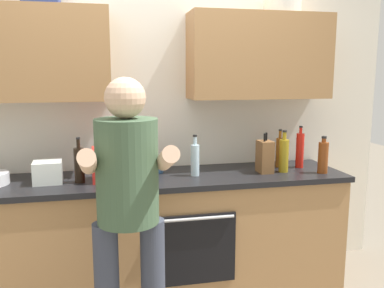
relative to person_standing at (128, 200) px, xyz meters
name	(u,v)px	position (x,y,z in m)	size (l,w,h in m)	color
back_wall_unit	(150,94)	(0.24, 0.98, 0.53)	(4.00, 0.38, 2.50)	silver
counter	(157,235)	(0.24, 0.71, -0.51)	(2.84, 0.67, 0.90)	#A37547
person_standing	(128,200)	(0.00, 0.00, 0.00)	(0.49, 0.45, 1.62)	#383D4C
bottle_soda	(147,164)	(0.18, 0.68, 0.04)	(0.06, 0.06, 0.25)	#198C33
bottle_juice	(133,160)	(0.09, 0.86, 0.04)	(0.08, 0.08, 0.26)	orange
bottle_hotsauce	(300,150)	(1.41, 0.76, 0.08)	(0.06, 0.06, 0.33)	red
bottle_vinegar	(323,157)	(1.49, 0.55, 0.06)	(0.08, 0.08, 0.28)	brown
bottle_soy	(79,165)	(-0.29, 0.66, 0.07)	(0.07, 0.07, 0.32)	black
bottle_water	(195,159)	(0.53, 0.68, 0.07)	(0.06, 0.06, 0.30)	silver
bottle_syrup	(280,152)	(1.26, 0.82, 0.07)	(0.06, 0.06, 0.31)	#8C4C14
bottle_oil	(284,155)	(1.22, 0.65, 0.07)	(0.07, 0.07, 0.32)	olive
cup_tea	(157,166)	(0.27, 0.83, -0.01)	(0.09, 0.09, 0.10)	#33598C
knife_block	(265,157)	(1.07, 0.67, 0.06)	(0.10, 0.14, 0.30)	brown
grocery_bag_crisps	(111,164)	(-0.08, 0.67, 0.06)	(0.25, 0.21, 0.23)	red
grocery_bag_produce	(48,172)	(-0.50, 0.70, 0.02)	(0.19, 0.18, 0.15)	silver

